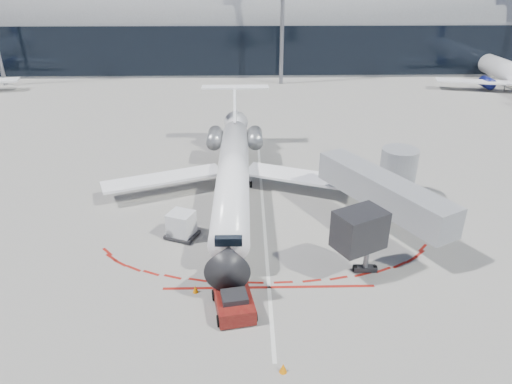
{
  "coord_description": "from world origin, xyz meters",
  "views": [
    {
      "loc": [
        -1.39,
        -35.73,
        18.91
      ],
      "look_at": [
        -0.67,
        -2.94,
        2.83
      ],
      "focal_mm": 32.0,
      "sensor_mm": 36.0,
      "label": 1
    }
  ],
  "objects_px": {
    "uld_container": "(181,225)",
    "ramp_worker": "(233,274)",
    "pushback_tug": "(234,302)",
    "regional_jet": "(233,169)"
  },
  "relations": [
    {
      "from": "uld_container",
      "to": "regional_jet",
      "type": "bearing_deg",
      "value": 85.38
    },
    {
      "from": "uld_container",
      "to": "ramp_worker",
      "type": "bearing_deg",
      "value": -32.73
    },
    {
      "from": "pushback_tug",
      "to": "regional_jet",
      "type": "bearing_deg",
      "value": 80.89
    },
    {
      "from": "ramp_worker",
      "to": "uld_container",
      "type": "distance_m",
      "value": 7.29
    },
    {
      "from": "regional_jet",
      "to": "pushback_tug",
      "type": "distance_m",
      "value": 16.29
    },
    {
      "from": "regional_jet",
      "to": "pushback_tug",
      "type": "height_order",
      "value": "regional_jet"
    },
    {
      "from": "regional_jet",
      "to": "ramp_worker",
      "type": "height_order",
      "value": "regional_jet"
    },
    {
      "from": "regional_jet",
      "to": "ramp_worker",
      "type": "distance_m",
      "value": 13.65
    },
    {
      "from": "regional_jet",
      "to": "ramp_worker",
      "type": "bearing_deg",
      "value": -88.8
    },
    {
      "from": "pushback_tug",
      "to": "uld_container",
      "type": "height_order",
      "value": "uld_container"
    }
  ]
}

